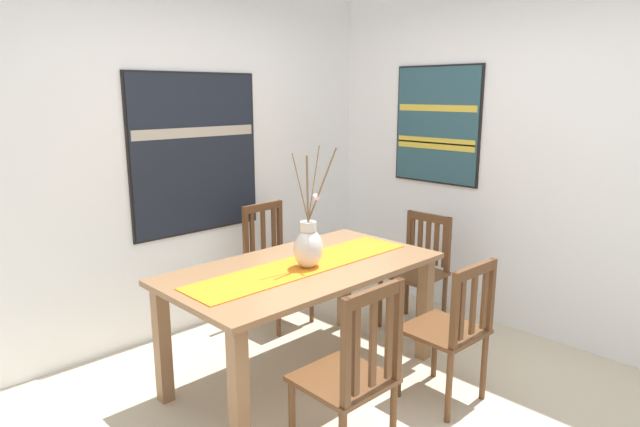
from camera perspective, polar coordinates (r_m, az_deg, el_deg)
name	(u,v)px	position (r m, az deg, el deg)	size (l,w,h in m)	color
ground_plane	(362,423)	(3.33, 4.43, -21.08)	(6.40, 6.40, 0.03)	beige
wall_back	(180,157)	(4.26, -14.43, 5.76)	(6.40, 0.12, 2.70)	white
wall_side	(531,158)	(4.38, 21.20, 5.48)	(0.12, 6.40, 2.70)	white
dining_table	(303,283)	(3.46, -1.76, -7.25)	(1.73, 0.93, 0.77)	#8E6642
table_runner	(303,265)	(3.42, -1.77, -5.42)	(1.59, 0.36, 0.01)	orange
centerpiece_vase	(308,246)	(3.34, -1.22, -3.37)	(0.25, 0.19, 0.75)	silver
chair_0	(418,268)	(4.37, 10.22, -5.63)	(0.43, 0.43, 0.89)	brown
chair_1	(352,375)	(2.75, 3.33, -16.52)	(0.43, 0.43, 0.97)	brown
chair_2	(451,329)	(3.36, 13.56, -11.69)	(0.43, 0.43, 0.89)	brown
chair_3	(275,263)	(4.39, -4.79, -5.24)	(0.44, 0.44, 0.96)	brown
painting_on_back_wall	(196,154)	(4.24, -12.90, 6.12)	(1.08, 0.05, 1.21)	black
painting_on_side_wall	(437,125)	(4.69, 12.17, 9.03)	(0.05, 0.81, 0.97)	black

